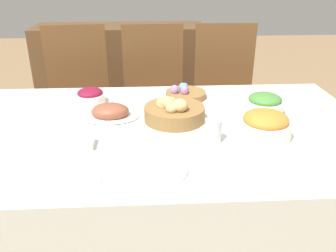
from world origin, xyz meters
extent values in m
cube|color=silver|center=(0.00, 0.00, 0.37)|extent=(1.87, 1.11, 0.74)
cylinder|color=brown|center=(-0.70, 0.62, 0.23)|extent=(0.03, 0.03, 0.46)
cylinder|color=brown|center=(-0.32, 0.65, 0.23)|extent=(0.03, 0.03, 0.46)
cylinder|color=brown|center=(-0.74, 1.00, 0.23)|extent=(0.03, 0.03, 0.46)
cylinder|color=brown|center=(-0.35, 1.04, 0.23)|extent=(0.03, 0.03, 0.46)
cube|color=brown|center=(-0.53, 0.83, 0.47)|extent=(0.46, 0.46, 0.02)
cube|color=brown|center=(-0.55, 1.03, 0.75)|extent=(0.42, 0.06, 0.55)
cylinder|color=brown|center=(-0.19, 0.62, 0.23)|extent=(0.03, 0.03, 0.46)
cylinder|color=brown|center=(0.20, 0.65, 0.23)|extent=(0.03, 0.03, 0.46)
cylinder|color=brown|center=(-0.21, 1.01, 0.23)|extent=(0.03, 0.03, 0.46)
cylinder|color=brown|center=(0.18, 1.03, 0.23)|extent=(0.03, 0.03, 0.46)
cube|color=brown|center=(0.00, 0.83, 0.47)|extent=(0.45, 0.45, 0.02)
cube|color=brown|center=(-0.02, 1.03, 0.75)|extent=(0.42, 0.05, 0.55)
cylinder|color=brown|center=(0.28, 0.64, 0.23)|extent=(0.03, 0.03, 0.46)
cylinder|color=brown|center=(0.67, 0.63, 0.23)|extent=(0.03, 0.03, 0.46)
cylinder|color=brown|center=(0.29, 1.03, 0.23)|extent=(0.03, 0.03, 0.46)
cylinder|color=brown|center=(0.68, 1.01, 0.23)|extent=(0.03, 0.03, 0.46)
cube|color=brown|center=(0.48, 0.83, 0.47)|extent=(0.44, 0.44, 0.02)
cube|color=brown|center=(0.49, 1.03, 0.75)|extent=(0.42, 0.03, 0.55)
cube|color=brown|center=(-0.28, 1.65, 0.46)|extent=(1.43, 0.44, 0.92)
cylinder|color=olive|center=(0.06, 0.07, 0.78)|extent=(0.27, 0.27, 0.07)
ellipsoid|color=tan|center=(0.05, 0.02, 0.82)|extent=(0.07, 0.08, 0.05)
ellipsoid|color=tan|center=(0.02, 0.07, 0.83)|extent=(0.10, 0.10, 0.05)
ellipsoid|color=tan|center=(0.02, 0.08, 0.82)|extent=(0.10, 0.10, 0.06)
ellipsoid|color=tan|center=(0.03, 0.06, 0.83)|extent=(0.09, 0.09, 0.06)
ellipsoid|color=tan|center=(0.08, 0.02, 0.83)|extent=(0.10, 0.10, 0.06)
ellipsoid|color=tan|center=(0.04, 0.09, 0.82)|extent=(0.09, 0.09, 0.05)
cylinder|color=olive|center=(0.14, 0.36, 0.76)|extent=(0.21, 0.21, 0.03)
ellipsoid|color=#B27AD1|center=(0.08, 0.34, 0.80)|extent=(0.04, 0.04, 0.05)
ellipsoid|color=#B27AD1|center=(0.13, 0.32, 0.80)|extent=(0.04, 0.04, 0.05)
ellipsoid|color=#B27AD1|center=(0.14, 0.34, 0.79)|extent=(0.03, 0.03, 0.04)
ellipsoid|color=#60B2E0|center=(0.13, 0.37, 0.80)|extent=(0.04, 0.04, 0.05)
ellipsoid|color=#60B2E0|center=(0.14, 0.38, 0.79)|extent=(0.04, 0.04, 0.05)
ellipsoid|color=white|center=(-0.23, 0.11, 0.75)|extent=(0.27, 0.19, 0.01)
ellipsoid|color=brown|center=(-0.23, 0.11, 0.77)|extent=(0.17, 0.13, 0.07)
cylinder|color=white|center=(0.49, 0.12, 0.78)|extent=(0.18, 0.18, 0.07)
ellipsoid|color=#478438|center=(0.49, 0.12, 0.82)|extent=(0.15, 0.15, 0.05)
cylinder|color=white|center=(0.42, -0.13, 0.78)|extent=(0.22, 0.22, 0.07)
ellipsoid|color=orange|center=(0.42, -0.13, 0.82)|extent=(0.18, 0.18, 0.06)
cylinder|color=white|center=(-0.35, 0.31, 0.77)|extent=(0.15, 0.15, 0.05)
ellipsoid|color=maroon|center=(-0.35, 0.31, 0.80)|extent=(0.13, 0.13, 0.05)
cylinder|color=white|center=(-0.06, -0.35, 0.75)|extent=(0.28, 0.28, 0.01)
cube|color=silver|center=(-0.22, -0.35, 0.75)|extent=(0.02, 0.17, 0.00)
cube|color=silver|center=(0.11, -0.35, 0.75)|extent=(0.02, 0.17, 0.00)
cube|color=silver|center=(0.14, -0.35, 0.75)|extent=(0.02, 0.17, 0.00)
cylinder|color=silver|center=(0.20, -0.16, 0.79)|extent=(0.07, 0.07, 0.10)
cube|color=white|center=(-0.34, -0.17, 0.76)|extent=(0.14, 0.08, 0.03)
camera|label=1|loc=(-0.05, -1.42, 1.40)|focal=38.00mm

